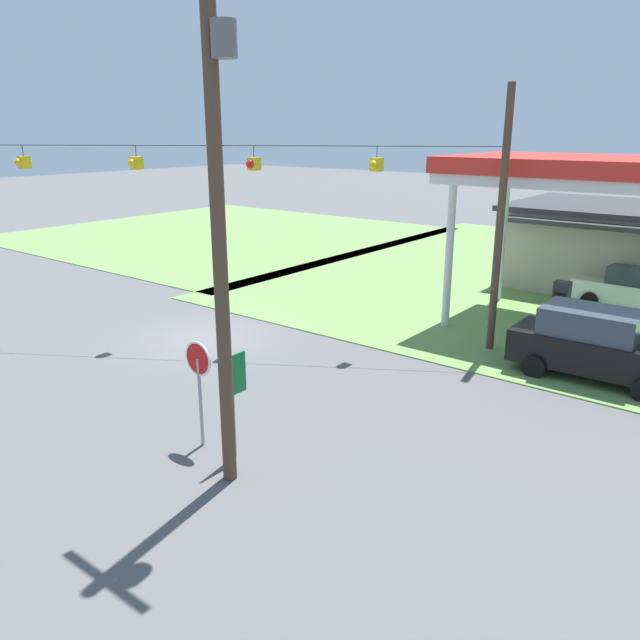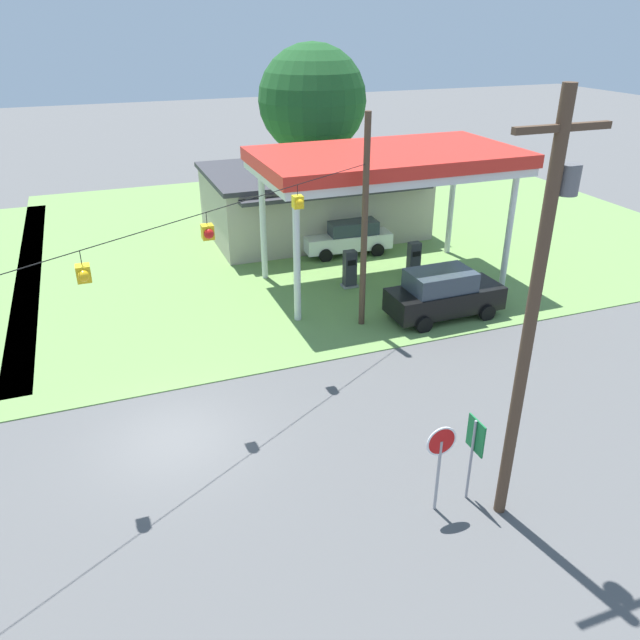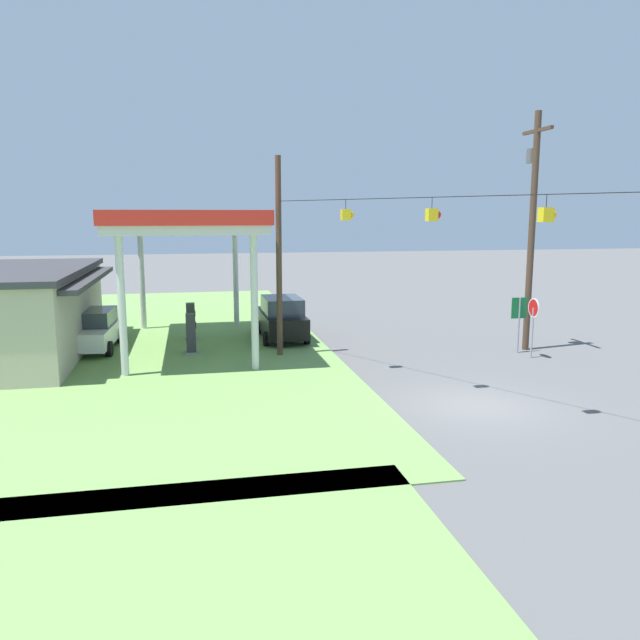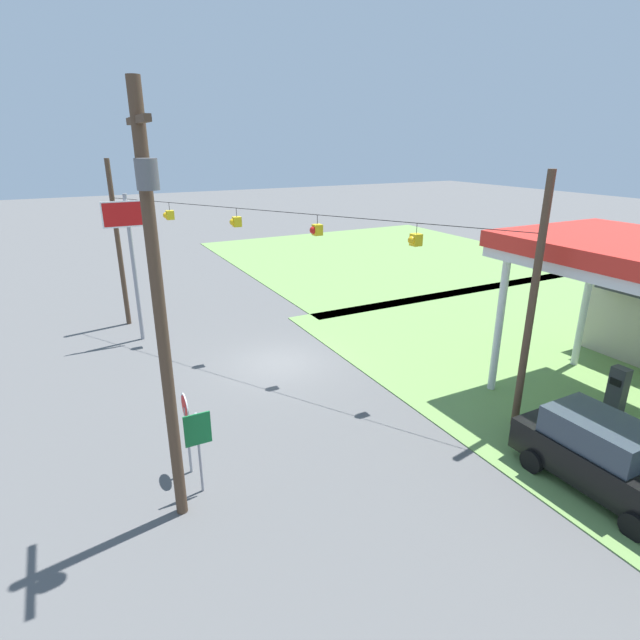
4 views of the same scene
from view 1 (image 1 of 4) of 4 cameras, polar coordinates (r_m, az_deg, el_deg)
ground_plane at (r=21.93m, az=-10.49°, el=-1.64°), size 160.00×160.00×0.00m
grass_verge_opposite_corner at (r=43.95m, az=-8.93°, el=7.82°), size 24.00×24.00×0.04m
gas_station_canopy at (r=22.86m, az=26.33°, el=11.85°), size 11.27×6.20×6.05m
fuel_pump_near at (r=24.00m, az=21.11°, el=1.19°), size 0.71×0.56×1.75m
car_at_pumps_front at (r=19.45m, az=23.90°, el=-2.06°), size 4.75×2.16×2.06m
car_at_pumps_rear at (r=27.61m, az=27.07°, el=2.61°), size 4.61×2.32×1.78m
stop_sign_roadside at (r=14.05m, az=-11.03°, el=-4.59°), size 0.80×0.08×2.50m
route_sign at (r=13.44m, az=-7.93°, el=-5.93°), size 0.10×0.70×2.40m
utility_pole_main at (r=11.59m, az=-9.24°, el=10.62°), size 2.20×0.44×10.15m
signal_span_gantry at (r=20.94m, az=-11.19°, el=10.11°), size 16.70×10.24×8.24m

